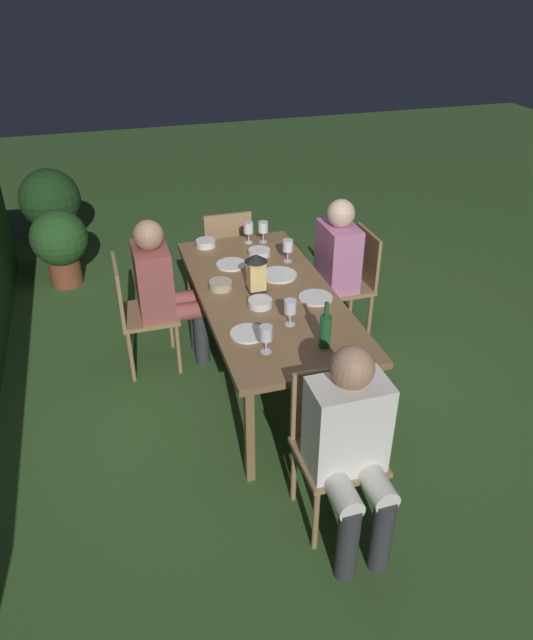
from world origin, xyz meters
The scene contains 26 objects.
ground_plane centered at (0.00, 0.00, 0.00)m, with size 16.00×16.00×0.00m, color #385B28.
dining_table centered at (0.00, 0.00, 0.67)m, with size 1.95×0.89×0.72m.
chair_head_far centered at (1.22, 0.00, 0.49)m, with size 0.40×0.42×0.87m.
chair_side_right_b centered at (0.44, 0.83, 0.49)m, with size 0.42×0.40×0.87m.
person_in_rust centered at (0.44, 0.64, 0.64)m, with size 0.38×0.47×1.15m.
chair_head_near centered at (-1.22, 0.00, 0.49)m, with size 0.40×0.42×0.87m.
person_in_cream centered at (-1.42, 0.00, 0.64)m, with size 0.48×0.38×1.15m.
chair_side_left_b centered at (0.44, -0.83, 0.49)m, with size 0.42×0.40×0.87m.
person_in_pink centered at (0.44, -0.64, 0.64)m, with size 0.38×0.47×1.15m.
lantern_centerpiece centered at (0.05, 0.06, 0.87)m, with size 0.15×0.15×0.27m.
green_bottle_on_table centered at (-0.71, -0.13, 0.83)m, with size 0.07×0.07×0.29m.
wine_glass_a centered at (0.42, -0.29, 0.84)m, with size 0.08×0.08×0.17m.
wine_glass_b centered at (-0.43, -0.02, 0.84)m, with size 0.08×0.08×0.17m.
wine_glass_c centered at (0.83, -0.10, 0.84)m, with size 0.08×0.08×0.17m.
wine_glass_d centered at (0.81, -0.22, 0.84)m, with size 0.08×0.08×0.17m.
wine_glass_e centered at (-0.67, 0.21, 0.84)m, with size 0.08×0.08×0.17m.
plate_a centered at (-0.17, -0.29, 0.73)m, with size 0.23×0.23×0.01m, color white.
plate_b centered at (0.47, 0.13, 0.73)m, with size 0.22×0.22×0.01m, color white.
plate_c centered at (0.21, -0.15, 0.73)m, with size 0.26×0.26×0.01m, color white.
plate_d centered at (-0.47, 0.26, 0.73)m, with size 0.22×0.22×0.01m, color white.
bowl_olives centered at (-0.16, 0.09, 0.75)m, with size 0.16×0.16×0.05m.
bowl_bread centered at (0.58, -0.12, 0.75)m, with size 0.17×0.17×0.04m.
bowl_salad centered at (0.15, 0.28, 0.75)m, with size 0.16×0.16×0.05m.
bowl_dip centered at (0.86, 0.24, 0.75)m, with size 0.15×0.15×0.05m.
potted_plant_by_hedge centered at (1.99, 1.39, 0.42)m, with size 0.52×0.52×0.73m.
potted_plant_corner centered at (2.82, 1.46, 0.53)m, with size 0.61×0.61×0.87m.
Camera 1 is at (-3.32, 1.00, 2.62)m, focal length 32.94 mm.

